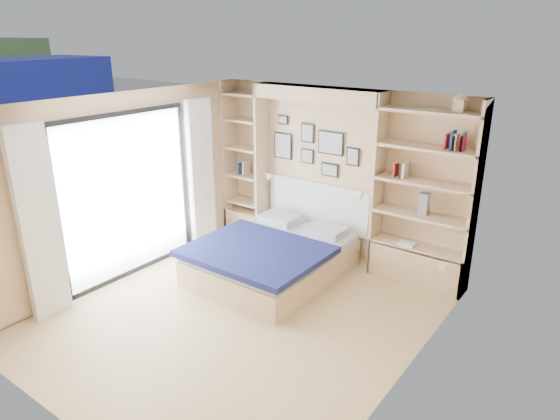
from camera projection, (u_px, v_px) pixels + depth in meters
The scene contains 9 objects.
ground at pixel (242, 315), 5.99m from camera, with size 4.50×4.50×0.00m, color tan.
room_shell at pixel (289, 193), 7.00m from camera, with size 4.50×4.50×4.50m.
bed at pixel (273, 256), 6.92m from camera, with size 1.75×2.23×1.07m.
photo_gallery at pixel (313, 147), 7.39m from camera, with size 1.48×0.02×0.82m.
reading_lamps at pixel (313, 185), 7.31m from camera, with size 1.92×0.12×0.15m.
shelf_decor at pixel (409, 157), 6.38m from camera, with size 3.51×0.23×2.03m.
deck at pixel (71, 244), 8.00m from camera, with size 3.20×4.00×0.05m, color #6E5E51.
deck_chair at pixel (109, 209), 8.30m from camera, with size 0.82×1.02×0.89m.
shipping_container at pixel (4, 106), 14.07m from camera, with size 2.39×5.98×2.49m, color navy.
Camera 1 is at (3.45, -3.93, 3.22)m, focal length 32.00 mm.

